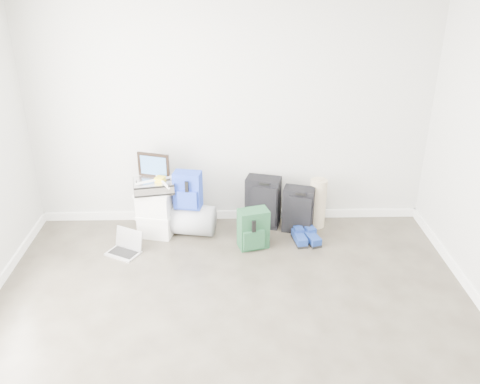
{
  "coord_description": "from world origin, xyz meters",
  "views": [
    {
      "loc": [
        -0.02,
        -2.95,
        2.92
      ],
      "look_at": [
        0.1,
        1.9,
        0.63
      ],
      "focal_mm": 38.0,
      "sensor_mm": 36.0,
      "label": 1
    }
  ],
  "objects_px": {
    "duffel_bag": "(189,220)",
    "carry_on": "(298,210)",
    "laptop": "(126,247)",
    "boxes_stack": "(156,213)",
    "briefcase": "(154,186)",
    "large_suitcase": "(263,202)"
  },
  "relations": [
    {
      "from": "briefcase",
      "to": "laptop",
      "type": "relative_size",
      "value": 1.04
    },
    {
      "from": "large_suitcase",
      "to": "carry_on",
      "type": "relative_size",
      "value": 1.12
    },
    {
      "from": "briefcase",
      "to": "boxes_stack",
      "type": "bearing_deg",
      "value": 0.0
    },
    {
      "from": "boxes_stack",
      "to": "carry_on",
      "type": "bearing_deg",
      "value": 13.44
    },
    {
      "from": "carry_on",
      "to": "briefcase",
      "type": "bearing_deg",
      "value": -162.11
    },
    {
      "from": "boxes_stack",
      "to": "briefcase",
      "type": "bearing_deg",
      "value": 0.0
    },
    {
      "from": "laptop",
      "to": "large_suitcase",
      "type": "bearing_deg",
      "value": 48.81
    },
    {
      "from": "boxes_stack",
      "to": "large_suitcase",
      "type": "xyz_separation_m",
      "value": [
        1.22,
        0.19,
        0.02
      ]
    },
    {
      "from": "boxes_stack",
      "to": "laptop",
      "type": "bearing_deg",
      "value": -115.7
    },
    {
      "from": "boxes_stack",
      "to": "laptop",
      "type": "xyz_separation_m",
      "value": [
        -0.29,
        -0.38,
        -0.22
      ]
    },
    {
      "from": "large_suitcase",
      "to": "laptop",
      "type": "xyz_separation_m",
      "value": [
        -1.51,
        -0.56,
        -0.24
      ]
    },
    {
      "from": "laptop",
      "to": "duffel_bag",
      "type": "bearing_deg",
      "value": 58.77
    },
    {
      "from": "duffel_bag",
      "to": "carry_on",
      "type": "bearing_deg",
      "value": 11.74
    },
    {
      "from": "briefcase",
      "to": "laptop",
      "type": "distance_m",
      "value": 0.73
    },
    {
      "from": "boxes_stack",
      "to": "large_suitcase",
      "type": "distance_m",
      "value": 1.23
    },
    {
      "from": "briefcase",
      "to": "large_suitcase",
      "type": "bearing_deg",
      "value": -1.49
    },
    {
      "from": "boxes_stack",
      "to": "briefcase",
      "type": "relative_size",
      "value": 1.29
    },
    {
      "from": "boxes_stack",
      "to": "duffel_bag",
      "type": "distance_m",
      "value": 0.39
    },
    {
      "from": "duffel_bag",
      "to": "laptop",
      "type": "bearing_deg",
      "value": -138.95
    },
    {
      "from": "briefcase",
      "to": "laptop",
      "type": "bearing_deg",
      "value": -138.02
    },
    {
      "from": "boxes_stack",
      "to": "duffel_bag",
      "type": "height_order",
      "value": "boxes_stack"
    },
    {
      "from": "duffel_bag",
      "to": "laptop",
      "type": "relative_size",
      "value": 1.38
    }
  ]
}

